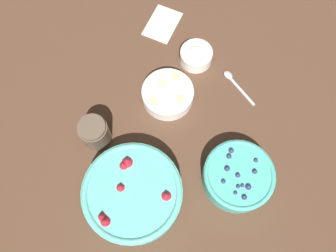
# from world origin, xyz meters

# --- Properties ---
(ground_plane) EXTENTS (4.00, 4.00, 0.00)m
(ground_plane) POSITION_xyz_m (0.00, 0.00, 0.00)
(ground_plane) COLOR #4C3323
(bowl_strawberries) EXTENTS (0.25, 0.25, 0.10)m
(bowl_strawberries) POSITION_xyz_m (-0.24, 0.08, 0.04)
(bowl_strawberries) COLOR #56B7A8
(bowl_strawberries) RESTS_ON ground_plane
(bowl_blueberries) EXTENTS (0.18, 0.18, 0.07)m
(bowl_blueberries) POSITION_xyz_m (-0.20, -0.19, 0.04)
(bowl_blueberries) COLOR #47AD9E
(bowl_blueberries) RESTS_ON ground_plane
(bowl_bananas) EXTENTS (0.15, 0.15, 0.05)m
(bowl_bananas) POSITION_xyz_m (0.05, -0.01, 0.03)
(bowl_bananas) COLOR white
(bowl_bananas) RESTS_ON ground_plane
(bowl_cream) EXTENTS (0.10, 0.10, 0.05)m
(bowl_cream) POSITION_xyz_m (0.17, -0.10, 0.03)
(bowl_cream) COLOR white
(bowl_cream) RESTS_ON ground_plane
(jar_chocolate) EXTENTS (0.08, 0.08, 0.09)m
(jar_chocolate) POSITION_xyz_m (-0.07, 0.19, 0.04)
(jar_chocolate) COLOR brown
(jar_chocolate) RESTS_ON ground_plane
(napkin) EXTENTS (0.16, 0.14, 0.01)m
(napkin) POSITION_xyz_m (0.31, -0.01, 0.00)
(napkin) COLOR silver
(napkin) RESTS_ON ground_plane
(spoon) EXTENTS (0.12, 0.09, 0.01)m
(spoon) POSITION_xyz_m (0.09, -0.21, 0.00)
(spoon) COLOR #B2B2B7
(spoon) RESTS_ON ground_plane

